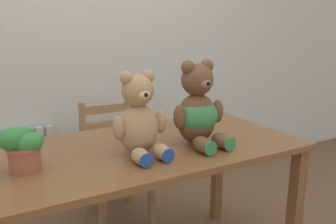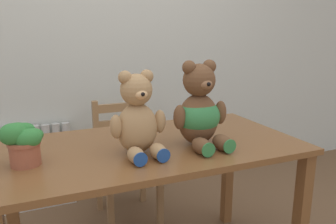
{
  "view_description": "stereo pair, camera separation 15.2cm",
  "coord_description": "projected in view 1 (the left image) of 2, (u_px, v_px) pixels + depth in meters",
  "views": [
    {
      "loc": [
        -0.66,
        -1.0,
        1.31
      ],
      "look_at": [
        0.05,
        0.3,
        0.96
      ],
      "focal_mm": 35.0,
      "sensor_mm": 36.0,
      "label": 1
    },
    {
      "loc": [
        -0.52,
        -1.06,
        1.31
      ],
      "look_at": [
        0.05,
        0.3,
        0.96
      ],
      "focal_mm": 35.0,
      "sensor_mm": 36.0,
      "label": 2
    }
  ],
  "objects": [
    {
      "name": "radiator",
      "position": [
        12.0,
        179.0,
        2.36
      ],
      "size": [
        0.65,
        0.1,
        0.65
      ],
      "color": "beige",
      "rests_on": "ground_plane"
    },
    {
      "name": "potted_plant",
      "position": [
        22.0,
        146.0,
        1.27
      ],
      "size": [
        0.17,
        0.13,
        0.19
      ],
      "color": "#9E5138",
      "rests_on": "dining_table"
    },
    {
      "name": "dining_table",
      "position": [
        151.0,
        165.0,
        1.63
      ],
      "size": [
        1.46,
        0.77,
        0.78
      ],
      "color": "brown",
      "rests_on": "ground_plane"
    },
    {
      "name": "wooden_chair_behind",
      "position": [
        114.0,
        161.0,
        2.31
      ],
      "size": [
        0.39,
        0.42,
        0.85
      ],
      "rotation": [
        0.0,
        0.0,
        3.14
      ],
      "color": "#997047",
      "rests_on": "ground_plane"
    },
    {
      "name": "teddy_bear_left",
      "position": [
        139.0,
        119.0,
        1.44
      ],
      "size": [
        0.26,
        0.26,
        0.38
      ],
      "rotation": [
        0.0,
        0.0,
        3.19
      ],
      "color": "tan",
      "rests_on": "dining_table"
    },
    {
      "name": "teddy_bear_right",
      "position": [
        198.0,
        111.0,
        1.59
      ],
      "size": [
        0.29,
        0.29,
        0.41
      ],
      "rotation": [
        0.0,
        0.0,
        3.18
      ],
      "color": "brown",
      "rests_on": "dining_table"
    },
    {
      "name": "wall_back",
      "position": [
        84.0,
        35.0,
        2.46
      ],
      "size": [
        8.0,
        0.04,
        2.6
      ],
      "primitive_type": "cube",
      "color": "silver",
      "rests_on": "ground_plane"
    }
  ]
}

